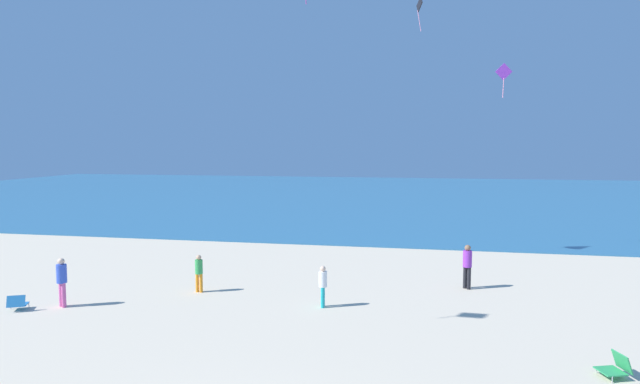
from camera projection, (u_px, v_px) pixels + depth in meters
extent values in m
plane|color=beige|center=(327.00, 309.00, 18.29)|extent=(120.00, 120.00, 0.00)
cube|color=teal|center=(397.00, 195.00, 58.58)|extent=(120.00, 60.00, 0.05)
cube|color=#2370B2|center=(18.00, 304.00, 18.22)|extent=(0.71, 0.67, 0.03)
cube|color=#2370B2|center=(16.00, 301.00, 17.96)|extent=(0.58, 0.39, 0.38)
cylinder|color=#B7B7BC|center=(11.00, 306.00, 18.30)|extent=(0.02, 0.02, 0.18)
cylinder|color=#B7B7BC|center=(29.00, 305.00, 18.44)|extent=(0.02, 0.02, 0.18)
cube|color=#2D9956|center=(611.00, 371.00, 12.93)|extent=(0.70, 0.72, 0.03)
cube|color=#2D9956|center=(622.00, 362.00, 12.96)|extent=(0.37, 0.60, 0.44)
cylinder|color=#B7B7BC|center=(612.00, 380.00, 12.64)|extent=(0.02, 0.02, 0.16)
cylinder|color=#B7B7BC|center=(596.00, 370.00, 13.20)|extent=(0.02, 0.02, 0.16)
cylinder|color=#D8599E|center=(64.00, 295.00, 18.47)|extent=(0.15, 0.15, 0.84)
cylinder|color=#D8599E|center=(61.00, 294.00, 18.60)|extent=(0.15, 0.15, 0.84)
cylinder|color=blue|center=(62.00, 274.00, 18.47)|extent=(0.46, 0.46, 0.63)
sphere|color=beige|center=(61.00, 261.00, 18.43)|extent=(0.23, 0.23, 0.23)
cylinder|color=orange|center=(201.00, 283.00, 20.36)|extent=(0.12, 0.12, 0.71)
cylinder|color=orange|center=(197.00, 283.00, 20.40)|extent=(0.12, 0.12, 0.71)
cylinder|color=green|center=(199.00, 267.00, 20.32)|extent=(0.31, 0.31, 0.53)
sphere|color=tan|center=(199.00, 258.00, 20.29)|extent=(0.19, 0.19, 0.19)
cylinder|color=black|center=(469.00, 278.00, 20.77)|extent=(0.15, 0.15, 0.85)
cylinder|color=black|center=(465.00, 277.00, 20.93)|extent=(0.15, 0.15, 0.85)
cylinder|color=purple|center=(467.00, 259.00, 20.79)|extent=(0.48, 0.48, 0.64)
sphere|color=#846047|center=(468.00, 248.00, 20.75)|extent=(0.23, 0.23, 0.23)
cylinder|color=#19ADB2|center=(323.00, 298.00, 18.43)|extent=(0.12, 0.12, 0.71)
cylinder|color=#19ADB2|center=(323.00, 296.00, 18.59)|extent=(0.12, 0.12, 0.71)
cylinder|color=white|center=(323.00, 279.00, 18.45)|extent=(0.31, 0.31, 0.53)
sphere|color=beige|center=(323.00, 269.00, 18.42)|extent=(0.20, 0.20, 0.20)
cube|color=black|center=(419.00, 4.00, 26.35)|extent=(0.32, 0.74, 0.77)
cylinder|color=pink|center=(419.00, 21.00, 26.42)|extent=(0.21, 0.07, 1.02)
cube|color=purple|center=(504.00, 72.00, 22.32)|extent=(0.70, 0.15, 0.70)
cylinder|color=pink|center=(503.00, 88.00, 22.38)|extent=(0.04, 0.15, 0.81)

